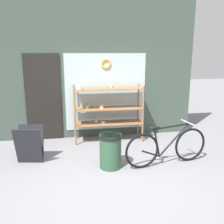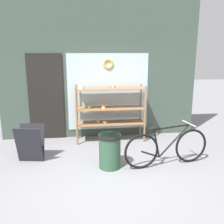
{
  "view_description": "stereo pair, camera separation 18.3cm",
  "coord_description": "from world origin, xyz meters",
  "px_view_note": "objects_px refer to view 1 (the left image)",
  "views": [
    {
      "loc": [
        -0.65,
        -3.73,
        2.13
      ],
      "look_at": [
        0.11,
        0.87,
        1.0
      ],
      "focal_mm": 40.0,
      "sensor_mm": 36.0,
      "label": 1
    },
    {
      "loc": [
        -0.47,
        -3.76,
        2.13
      ],
      "look_at": [
        0.11,
        0.87,
        1.0
      ],
      "focal_mm": 40.0,
      "sensor_mm": 36.0,
      "label": 2
    }
  ],
  "objects_px": {
    "bicycle": "(167,147)",
    "sandwich_board": "(29,145)",
    "display_case": "(107,107)",
    "trash_bin": "(110,150)"
  },
  "relations": [
    {
      "from": "trash_bin",
      "to": "display_case",
      "type": "bearing_deg",
      "value": 84.31
    },
    {
      "from": "trash_bin",
      "to": "sandwich_board",
      "type": "bearing_deg",
      "value": 163.12
    },
    {
      "from": "sandwich_board",
      "to": "bicycle",
      "type": "bearing_deg",
      "value": -1.71
    },
    {
      "from": "display_case",
      "to": "sandwich_board",
      "type": "bearing_deg",
      "value": -148.19
    },
    {
      "from": "bicycle",
      "to": "trash_bin",
      "type": "distance_m",
      "value": 1.09
    },
    {
      "from": "display_case",
      "to": "sandwich_board",
      "type": "height_order",
      "value": "display_case"
    },
    {
      "from": "display_case",
      "to": "sandwich_board",
      "type": "xyz_separation_m",
      "value": [
        -1.67,
        -1.04,
        -0.46
      ]
    },
    {
      "from": "display_case",
      "to": "bicycle",
      "type": "relative_size",
      "value": 0.97
    },
    {
      "from": "bicycle",
      "to": "trash_bin",
      "type": "relative_size",
      "value": 2.63
    },
    {
      "from": "bicycle",
      "to": "sandwich_board",
      "type": "bearing_deg",
      "value": 159.95
    }
  ]
}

